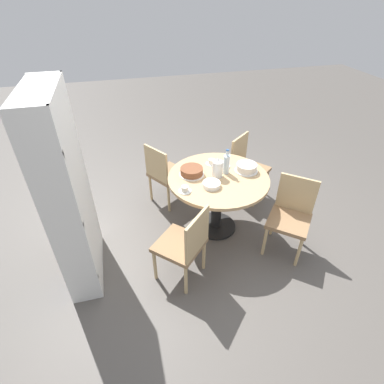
% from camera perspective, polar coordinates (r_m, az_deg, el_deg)
% --- Properties ---
extents(ground_plane, '(14.00, 14.00, 0.00)m').
position_cam_1_polar(ground_plane, '(3.76, 4.48, -6.59)').
color(ground_plane, '#56514C').
extents(dining_table, '(1.12, 1.12, 0.74)m').
position_cam_1_polar(dining_table, '(3.39, 4.93, 0.68)').
color(dining_table, black).
rests_on(dining_table, ground_plane).
extents(chair_a, '(0.59, 0.59, 0.86)m').
position_cam_1_polar(chair_a, '(4.10, 10.39, 4.89)').
color(chair_a, tan).
rests_on(chair_a, ground_plane).
extents(chair_b, '(0.58, 0.58, 0.86)m').
position_cam_1_polar(chair_b, '(3.90, -5.15, 3.64)').
color(chair_b, tan).
rests_on(chair_b, ground_plane).
extents(chair_c, '(0.59, 0.59, 0.86)m').
position_cam_1_polar(chair_c, '(2.89, -1.41, -9.83)').
color(chair_c, tan).
rests_on(chair_c, ground_plane).
extents(chair_d, '(0.59, 0.59, 0.86)m').
position_cam_1_polar(chair_d, '(3.38, 18.30, -4.10)').
color(chair_d, tan).
rests_on(chair_d, ground_plane).
extents(bookshelf, '(0.85, 0.28, 1.90)m').
position_cam_1_polar(bookshelf, '(2.85, -22.19, -0.25)').
color(bookshelf, silver).
rests_on(bookshelf, ground_plane).
extents(coffee_pot, '(0.11, 0.11, 0.22)m').
position_cam_1_polar(coffee_pot, '(3.26, 4.89, 4.52)').
color(coffee_pot, white).
rests_on(coffee_pot, dining_table).
extents(water_bottle, '(0.07, 0.07, 0.29)m').
position_cam_1_polar(water_bottle, '(3.33, 6.59, 5.38)').
color(water_bottle, silver).
rests_on(water_bottle, dining_table).
extents(cake_main, '(0.28, 0.28, 0.09)m').
position_cam_1_polar(cake_main, '(3.31, -0.06, 3.94)').
color(cake_main, white).
rests_on(cake_main, dining_table).
extents(cake_second, '(0.26, 0.26, 0.09)m').
position_cam_1_polar(cake_second, '(3.43, 10.34, 4.56)').
color(cake_second, white).
rests_on(cake_second, dining_table).
extents(cup_a, '(0.14, 0.14, 0.06)m').
position_cam_1_polar(cup_a, '(3.49, 6.22, 5.22)').
color(cup_a, silver).
rests_on(cup_a, dining_table).
extents(cup_b, '(0.14, 0.14, 0.06)m').
position_cam_1_polar(cup_b, '(3.05, -1.37, 0.49)').
color(cup_b, silver).
rests_on(cup_b, dining_table).
extents(cup_c, '(0.14, 0.14, 0.06)m').
position_cam_1_polar(cup_c, '(3.53, 3.73, 5.68)').
color(cup_c, silver).
rests_on(cup_c, dining_table).
extents(plate_stack, '(0.19, 0.19, 0.05)m').
position_cam_1_polar(plate_stack, '(3.13, 3.73, 1.44)').
color(plate_stack, white).
rests_on(plate_stack, dining_table).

